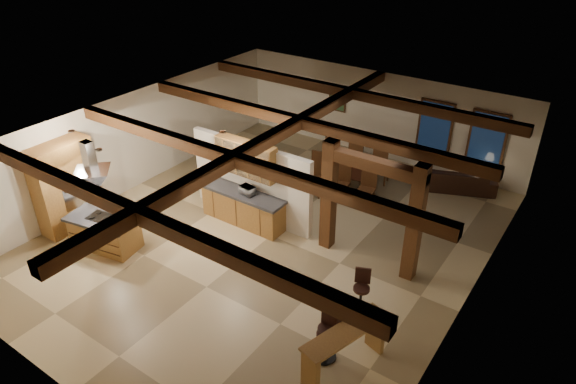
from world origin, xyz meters
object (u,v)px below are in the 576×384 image
at_px(bar_counter, 345,344).
at_px(sofa, 457,179).
at_px(kitchen_island, 105,232).
at_px(dining_table, 349,180).

bearing_deg(bar_counter, sofa, 94.24).
height_order(sofa, bar_counter, bar_counter).
distance_m(kitchen_island, dining_table, 7.08).
distance_m(dining_table, sofa, 3.25).
xyz_separation_m(sofa, bar_counter, (0.59, -7.98, 0.32)).
xyz_separation_m(dining_table, bar_counter, (3.28, -6.14, 0.36)).
height_order(dining_table, sofa, sofa).
xyz_separation_m(kitchen_island, dining_table, (3.58, 6.11, -0.15)).
relative_size(dining_table, bar_counter, 0.86).
bearing_deg(dining_table, sofa, 23.10).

